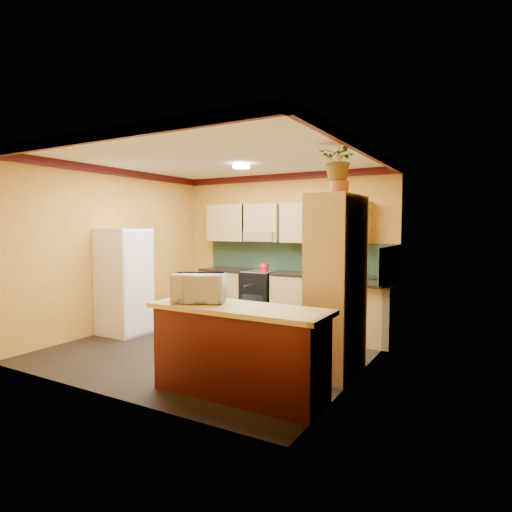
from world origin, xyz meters
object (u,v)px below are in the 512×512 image
(microwave, at_px, (199,288))
(stove, at_px, (260,296))
(fridge, at_px, (124,281))
(pantry, at_px, (336,285))
(breakfast_bar, at_px, (239,354))
(base_cabinets_back, at_px, (291,299))

(microwave, bearing_deg, stove, 81.05)
(fridge, bearing_deg, pantry, -1.67)
(fridge, xyz_separation_m, pantry, (3.60, -0.10, 0.20))
(pantry, height_order, microwave, pantry)
(stove, relative_size, fridge, 0.54)
(breakfast_bar, xyz_separation_m, microwave, (-0.50, 0.00, 0.64))
(stove, xyz_separation_m, pantry, (2.18, -2.08, 0.59))
(microwave, bearing_deg, base_cabinets_back, 70.49)
(base_cabinets_back, xyz_separation_m, fridge, (-2.04, -1.97, 0.41))
(stove, xyz_separation_m, microwave, (1.05, -3.22, 0.63))
(base_cabinets_back, relative_size, stove, 4.01)
(pantry, distance_m, breakfast_bar, 1.44)
(breakfast_bar, bearing_deg, base_cabinets_back, 106.02)
(pantry, relative_size, microwave, 3.82)
(pantry, xyz_separation_m, microwave, (-1.14, -1.14, 0.03))
(base_cabinets_back, distance_m, stove, 0.63)
(fridge, xyz_separation_m, microwave, (2.46, -1.25, 0.23))
(base_cabinets_back, bearing_deg, fridge, -135.99)
(breakfast_bar, height_order, microwave, microwave)
(pantry, distance_m, microwave, 1.61)
(stove, bearing_deg, base_cabinets_back, 0.00)
(fridge, distance_m, pantry, 3.61)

